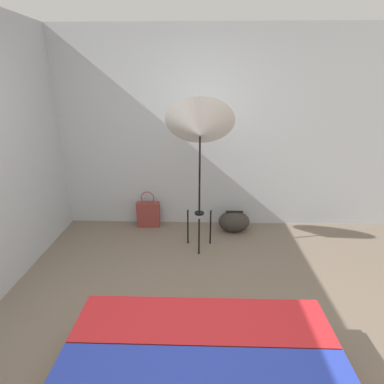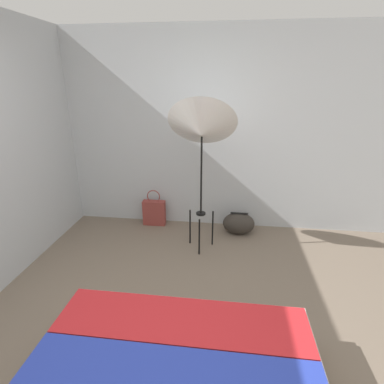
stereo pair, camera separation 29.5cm
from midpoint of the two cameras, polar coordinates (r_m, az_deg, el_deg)
The scene contains 5 objects.
ground_plane at distance 2.51m, azimuth -4.12°, elevation -30.92°, with size 14.00×14.00×0.00m, color #756656.
wall_back at distance 4.04m, azimuth 2.18°, elevation 11.17°, with size 8.00×0.05×2.60m.
photo_umbrella at distance 3.30m, azimuth 4.49°, elevation 11.74°, with size 0.77×0.65×1.81m.
tote_bag at distance 4.29m, azimuth -5.26°, elevation -3.90°, with size 0.32×0.11×0.53m.
duffel_bag at distance 4.12m, azimuth 10.93°, elevation -5.92°, with size 0.42×0.29×0.30m.
Camera 2 is at (0.49, -1.51, 1.96)m, focal length 28.00 mm.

